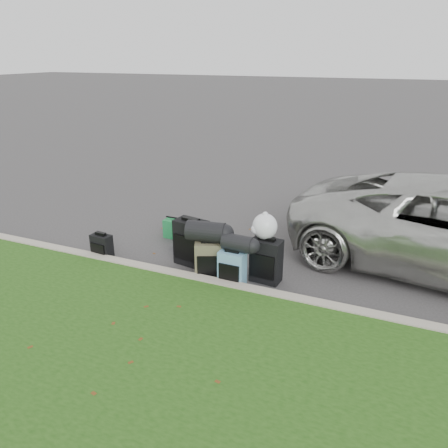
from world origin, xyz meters
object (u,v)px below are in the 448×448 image
at_px(suitcase_olive, 209,260).
at_px(tote_green, 173,228).
at_px(suitcase_large_black_left, 191,242).
at_px(suitcase_large_black_right, 266,261).
at_px(suitcase_small_black, 102,247).
at_px(tote_navy, 183,240).
at_px(suitcase_teal, 232,269).

distance_m(suitcase_olive, tote_green, 1.79).
xyz_separation_m(suitcase_large_black_left, tote_green, (-0.83, 0.86, -0.20)).
relative_size(suitcase_large_black_left, suitcase_large_black_right, 1.12).
bearing_deg(suitcase_small_black, suitcase_large_black_right, 12.16).
bearing_deg(tote_green, suitcase_olive, -41.10).
relative_size(suitcase_large_black_left, tote_navy, 2.46).
height_order(suitcase_large_black_left, suitcase_olive, suitcase_large_black_left).
height_order(suitcase_small_black, tote_navy, suitcase_small_black).
bearing_deg(suitcase_small_black, suitcase_olive, 7.98).
height_order(suitcase_small_black, suitcase_large_black_left, suitcase_large_black_left).
distance_m(suitcase_small_black, tote_green, 1.46).
relative_size(suitcase_large_black_left, suitcase_olive, 1.26).
distance_m(suitcase_teal, suitcase_large_black_right, 0.54).
xyz_separation_m(suitcase_large_black_left, suitcase_large_black_right, (1.32, -0.09, -0.04)).
height_order(suitcase_olive, tote_navy, suitcase_olive).
bearing_deg(suitcase_olive, suitcase_large_black_right, -5.86).
bearing_deg(tote_green, suitcase_teal, -35.42).
distance_m(suitcase_olive, tote_navy, 1.22).
distance_m(suitcase_large_black_right, tote_navy, 1.82).
distance_m(suitcase_large_black_left, suitcase_olive, 0.60).
xyz_separation_m(suitcase_olive, suitcase_teal, (0.41, -0.09, -0.02)).
bearing_deg(suitcase_olive, suitcase_teal, -34.68).
xyz_separation_m(suitcase_large_black_left, suitcase_olive, (0.48, -0.34, -0.08)).
bearing_deg(tote_navy, tote_green, 116.58).
distance_m(suitcase_large_black_left, suitcase_large_black_right, 1.32).
distance_m(suitcase_small_black, tote_navy, 1.41).
bearing_deg(tote_green, suitcase_small_black, -114.51).
bearing_deg(suitcase_olive, tote_navy, 114.93).
bearing_deg(suitcase_large_black_left, suitcase_teal, -15.97).
bearing_deg(suitcase_teal, tote_navy, 146.01).
bearing_deg(tote_green, tote_navy, -41.13).
bearing_deg(suitcase_large_black_right, suitcase_small_black, -167.88).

